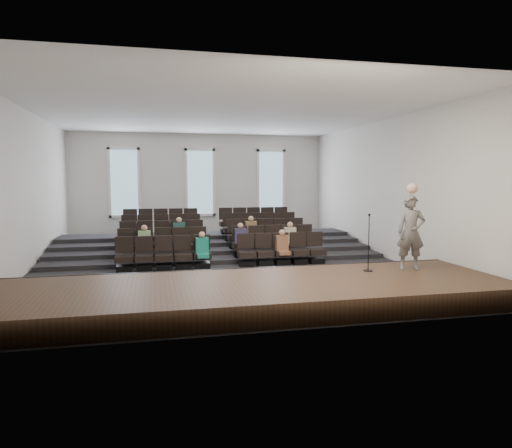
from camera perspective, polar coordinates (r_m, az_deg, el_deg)
The scene contains 14 objects.
ground at distance 15.42m, azimuth -4.26°, elevation -5.04°, with size 14.00×14.00×0.00m, color black.
ceiling at distance 15.31m, azimuth -4.40°, elevation 13.72°, with size 12.00×14.00×0.02m, color white.
wall_back at distance 22.13m, azimuth -7.01°, elevation 4.66°, with size 12.00×0.04×5.00m, color silver.
wall_front at distance 8.28m, azimuth 2.81°, elevation 3.27°, with size 12.00×0.04×5.00m, color silver.
wall_left at distance 15.47m, azimuth -27.02°, elevation 3.73°, with size 0.04×14.00×5.00m, color silver.
wall_right at distance 17.11m, azimuth 16.09°, elevation 4.23°, with size 0.04×14.00×5.00m, color silver.
stage at distance 10.46m, azimuth -0.10°, elevation -8.72°, with size 11.80×3.60×0.50m, color #40291B.
stage_lip at distance 12.15m, azimuth -1.94°, elevation -6.71°, with size 11.80×0.06×0.52m, color black.
risers at distance 18.49m, azimuth -5.72°, elevation -2.67°, with size 11.80×4.80×0.60m.
seating_rows at distance 16.82m, azimuth -5.06°, elevation -1.81°, with size 6.80×4.70×1.67m.
windows at distance 22.06m, azimuth -6.99°, elevation 5.17°, with size 8.44×0.10×3.24m.
audience at distance 15.77m, azimuth -3.54°, elevation -1.74°, with size 5.45×2.64×1.10m.
speaker at distance 12.47m, azimuth 18.80°, elevation -1.01°, with size 0.71×0.46×1.94m, color #5B5957.
mic_stand at distance 12.02m, azimuth 13.87°, elevation -3.66°, with size 0.25×0.25×1.48m.
Camera 1 is at (-2.22, -14.99, 2.83)m, focal length 32.00 mm.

